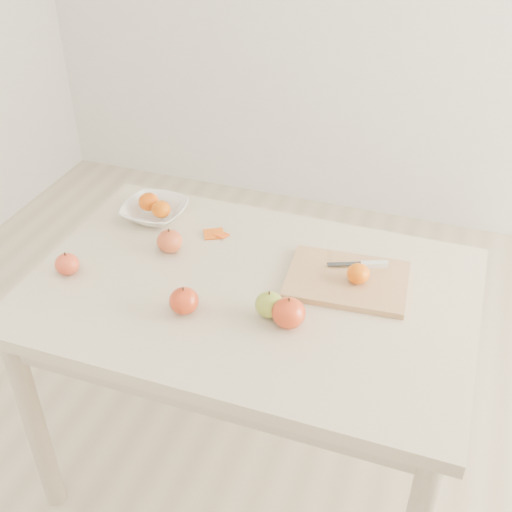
% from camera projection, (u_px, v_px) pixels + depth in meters
% --- Properties ---
extents(ground, '(3.50, 3.50, 0.00)m').
position_uv_depth(ground, '(251.00, 461.00, 2.17)').
color(ground, '#C6B293').
rests_on(ground, ground).
extents(table, '(1.20, 0.80, 0.75)m').
position_uv_depth(table, '(250.00, 315.00, 1.79)').
color(table, beige).
rests_on(table, ground).
extents(cutting_board, '(0.34, 0.26, 0.02)m').
position_uv_depth(cutting_board, '(347.00, 280.00, 1.75)').
color(cutting_board, tan).
rests_on(cutting_board, table).
extents(board_tangerine, '(0.06, 0.06, 0.05)m').
position_uv_depth(board_tangerine, '(358.00, 274.00, 1.71)').
color(board_tangerine, '#E35D08').
rests_on(board_tangerine, cutting_board).
extents(fruit_bowl, '(0.20, 0.20, 0.05)m').
position_uv_depth(fruit_bowl, '(155.00, 211.00, 2.01)').
color(fruit_bowl, white).
rests_on(fruit_bowl, table).
extents(bowl_tangerine_near, '(0.06, 0.06, 0.06)m').
position_uv_depth(bowl_tangerine_near, '(149.00, 202.00, 2.01)').
color(bowl_tangerine_near, '#CE5107').
rests_on(bowl_tangerine_near, fruit_bowl).
extents(bowl_tangerine_far, '(0.06, 0.06, 0.05)m').
position_uv_depth(bowl_tangerine_far, '(161.00, 209.00, 1.98)').
color(bowl_tangerine_far, '#D05B07').
rests_on(bowl_tangerine_far, fruit_bowl).
extents(orange_peel_a, '(0.07, 0.07, 0.01)m').
position_uv_depth(orange_peel_a, '(214.00, 235.00, 1.94)').
color(orange_peel_a, '#C44F0D').
rests_on(orange_peel_a, table).
extents(orange_peel_b, '(0.05, 0.05, 0.01)m').
position_uv_depth(orange_peel_b, '(221.00, 235.00, 1.94)').
color(orange_peel_b, '#E04E0F').
rests_on(orange_peel_b, table).
extents(paring_knife, '(0.16, 0.08, 0.01)m').
position_uv_depth(paring_knife, '(370.00, 264.00, 1.78)').
color(paring_knife, silver).
rests_on(paring_knife, cutting_board).
extents(apple_green, '(0.07, 0.07, 0.07)m').
position_uv_depth(apple_green, '(269.00, 304.00, 1.63)').
color(apple_green, olive).
rests_on(apple_green, table).
extents(apple_red_a, '(0.08, 0.08, 0.07)m').
position_uv_depth(apple_red_a, '(170.00, 241.00, 1.86)').
color(apple_red_a, maroon).
rests_on(apple_red_a, table).
extents(apple_red_e, '(0.09, 0.09, 0.08)m').
position_uv_depth(apple_red_e, '(289.00, 313.00, 1.59)').
color(apple_red_e, '#9B130C').
rests_on(apple_red_e, table).
extents(apple_red_c, '(0.08, 0.08, 0.07)m').
position_uv_depth(apple_red_c, '(184.00, 301.00, 1.63)').
color(apple_red_c, maroon).
rests_on(apple_red_c, table).
extents(apple_red_d, '(0.07, 0.07, 0.06)m').
position_uv_depth(apple_red_d, '(67.00, 264.00, 1.77)').
color(apple_red_d, maroon).
rests_on(apple_red_d, table).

